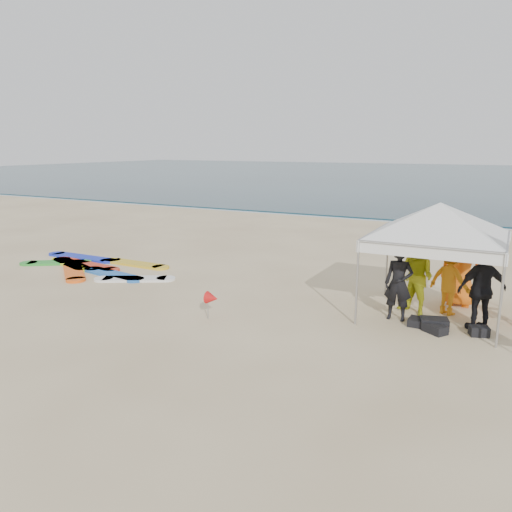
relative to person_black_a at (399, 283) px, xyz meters
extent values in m
plane|color=beige|center=(-3.82, -3.09, -0.82)|extent=(120.00, 120.00, 0.00)
cube|color=#0C2633|center=(-3.82, 56.91, -0.78)|extent=(160.00, 84.00, 0.08)
cube|color=silver|center=(-3.82, 15.11, -0.82)|extent=(160.00, 1.20, 0.01)
imported|color=black|center=(0.00, 0.00, 0.00)|extent=(0.61, 0.41, 1.65)
imported|color=gold|center=(0.26, 0.54, 0.05)|extent=(1.06, 0.98, 1.74)
imported|color=orange|center=(0.96, 0.91, -0.03)|extent=(1.18, 0.98, 1.59)
imported|color=black|center=(1.65, 0.12, 0.06)|extent=(1.10, 0.92, 1.76)
imported|color=orange|center=(1.10, 1.70, 0.13)|extent=(0.95, 0.64, 1.90)
cylinder|color=#A5A5A8|center=(-0.72, 2.01, 0.09)|extent=(0.05, 0.05, 1.83)
cylinder|color=#A5A5A8|center=(2.03, 2.01, 0.09)|extent=(0.05, 0.05, 1.83)
cylinder|color=#A5A5A8|center=(-0.72, -0.74, 0.09)|extent=(0.05, 0.05, 1.83)
cylinder|color=#A5A5A8|center=(2.03, -0.74, 0.09)|extent=(0.05, 0.05, 1.83)
cube|color=white|center=(0.66, -0.74, 0.89)|extent=(2.84, 0.02, 0.24)
cube|color=white|center=(0.66, 2.01, 0.89)|extent=(2.84, 0.02, 0.24)
cube|color=white|center=(-0.72, 0.64, 0.89)|extent=(0.02, 2.84, 0.24)
cube|color=white|center=(2.03, 0.64, 0.89)|extent=(0.02, 2.84, 0.24)
pyramid|color=white|center=(0.66, 0.64, 1.74)|extent=(3.88, 3.88, 0.73)
cylinder|color=#A5A5A8|center=(-3.71, -1.91, -0.52)|extent=(0.02, 0.02, 0.60)
cone|color=red|center=(-3.59, -1.91, -0.33)|extent=(0.28, 0.28, 0.28)
cube|color=black|center=(0.82, -0.21, -0.71)|extent=(0.64, 0.51, 0.22)
cube|color=black|center=(0.88, -0.47, -0.73)|extent=(0.55, 0.51, 0.18)
cube|color=black|center=(0.56, -0.20, -0.74)|extent=(0.52, 0.42, 0.16)
cube|color=black|center=(1.70, -0.23, -0.72)|extent=(0.43, 0.37, 0.20)
cube|color=#172CC5|center=(-10.87, 1.26, -0.79)|extent=(2.42, 0.54, 0.07)
cube|color=white|center=(-7.36, -0.12, -0.79)|extent=(1.82, 1.33, 0.07)
cube|color=#FF5F15|center=(-9.53, -0.34, -0.79)|extent=(1.86, 1.68, 0.07)
cube|color=yellow|center=(-10.41, 0.36, -0.79)|extent=(1.88, 1.13, 0.07)
cube|color=gold|center=(-8.58, 1.35, -0.79)|extent=(2.03, 0.58, 0.07)
cube|color=blue|center=(-8.29, -0.01, -0.79)|extent=(2.05, 0.86, 0.07)
cube|color=green|center=(-11.00, 0.28, -0.79)|extent=(1.73, 1.39, 0.07)
cube|color=red|center=(-9.98, 0.55, -0.79)|extent=(2.58, 0.89, 0.07)
camera|label=1|loc=(2.07, -10.74, 2.93)|focal=35.00mm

